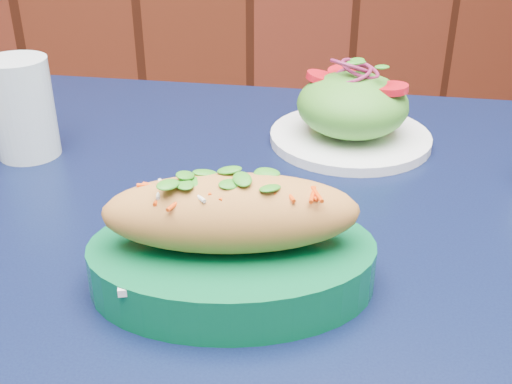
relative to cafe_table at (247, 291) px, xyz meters
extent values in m
cube|color=black|center=(0.00, 0.00, 0.07)|extent=(1.03, 1.03, 0.03)
cylinder|color=black|center=(-0.19, 0.43, -0.30)|extent=(0.04, 0.04, 0.72)
cylinder|color=black|center=(0.43, 0.19, -0.30)|extent=(0.04, 0.04, 0.72)
cube|color=white|center=(-0.03, -0.10, 0.12)|extent=(0.18, 0.11, 0.01)
ellipsoid|color=#D18642|center=(-0.03, -0.10, 0.16)|extent=(0.21, 0.11, 0.06)
cylinder|color=white|center=(0.16, 0.16, 0.09)|extent=(0.20, 0.20, 0.01)
ellipsoid|color=#4C992D|center=(0.16, 0.16, 0.14)|extent=(0.14, 0.14, 0.07)
cylinder|color=red|center=(0.20, 0.14, 0.17)|extent=(0.04, 0.04, 0.01)
cylinder|color=red|center=(0.13, 0.19, 0.17)|extent=(0.04, 0.04, 0.01)
cylinder|color=red|center=(0.16, 0.20, 0.17)|extent=(0.04, 0.04, 0.01)
torus|color=maroon|center=(0.16, 0.16, 0.18)|extent=(0.05, 0.05, 0.00)
torus|color=maroon|center=(0.16, 0.16, 0.18)|extent=(0.05, 0.05, 0.00)
torus|color=maroon|center=(0.16, 0.16, 0.19)|extent=(0.05, 0.05, 0.00)
cylinder|color=silver|center=(-0.23, 0.20, 0.15)|extent=(0.07, 0.07, 0.12)
camera|label=1|loc=(-0.10, -0.54, 0.41)|focal=45.00mm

